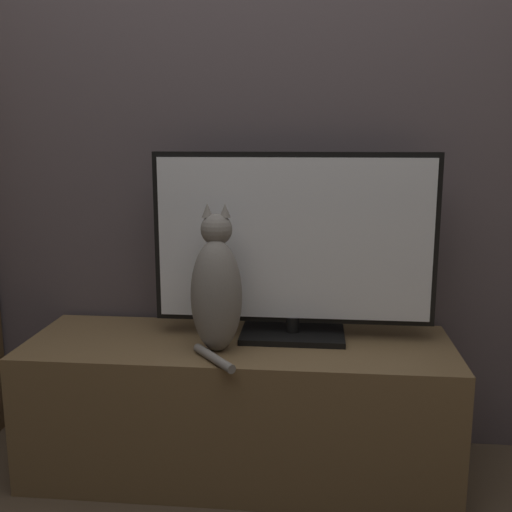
# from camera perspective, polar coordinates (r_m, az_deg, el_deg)

# --- Properties ---
(wall_back) EXTENTS (4.80, 0.05, 2.60)m
(wall_back) POSITION_cam_1_polar(r_m,az_deg,el_deg) (2.23, -0.83, 14.95)
(wall_back) COLOR #564C51
(wall_back) RESTS_ON ground_plane
(tv_stand) EXTENTS (1.45, 0.49, 0.47)m
(tv_stand) POSITION_cam_1_polar(r_m,az_deg,el_deg) (2.15, -1.64, -14.12)
(tv_stand) COLOR brown
(tv_stand) RESTS_ON ground_plane
(tv) EXTENTS (0.96, 0.21, 0.64)m
(tv) POSITION_cam_1_polar(r_m,az_deg,el_deg) (2.03, 3.60, 0.89)
(tv) COLOR black
(tv) RESTS_ON tv_stand
(cat) EXTENTS (0.17, 0.29, 0.48)m
(cat) POSITION_cam_1_polar(r_m,az_deg,el_deg) (1.92, -3.78, -3.25)
(cat) COLOR gray
(cat) RESTS_ON tv_stand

